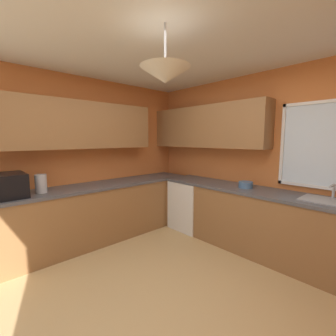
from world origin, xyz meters
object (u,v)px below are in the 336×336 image
Objects in this scene: sink_assembly at (330,201)px; bowl at (246,185)px; microwave at (8,185)px; dishwasher at (191,205)px; kettle at (41,184)px.

bowl is at bearing -179.61° from sink_assembly.
dishwasher is at bearing 75.68° from microwave.
sink_assembly is (2.70, 2.62, -0.13)m from microwave.
dishwasher is at bearing -178.96° from sink_assembly.
sink_assembly is at bearing 40.33° from kettle.
kettle is at bearing -126.20° from bowl.
kettle is at bearing -105.98° from dishwasher.
microwave is at bearing -104.32° from dishwasher.
bowl is at bearing 1.69° from dishwasher.
microwave is 1.97× the size of kettle.
bowl is at bearing 57.33° from microwave.
sink_assembly reaches higher than dishwasher.
microwave reaches higher than dishwasher.
dishwasher is 3.47× the size of kettle.
microwave is (-0.66, -2.59, 0.61)m from dishwasher.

